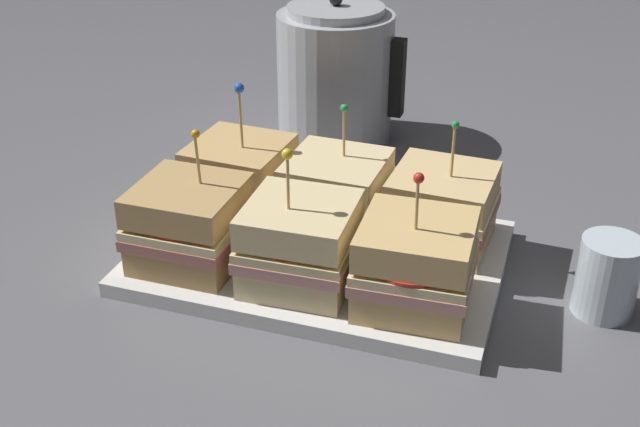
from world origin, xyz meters
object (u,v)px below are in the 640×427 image
Objects in this scene: serving_platter at (320,257)px; drinking_glass at (607,277)px; sandwich_front_right at (415,265)px; sandwich_back_center at (339,193)px; sandwich_back_right at (442,208)px; sandwich_back_left at (240,176)px; sandwich_front_center at (301,244)px; sandwich_front_left at (190,224)px; kettle_steel at (336,75)px.

drinking_glass is at bearing 1.24° from serving_platter.
sandwich_front_right is 0.18m from sandwich_back_center.
sandwich_front_right and sandwich_back_center have the same top height.
sandwich_back_right is (0.12, 0.00, -0.00)m from sandwich_back_center.
sandwich_front_right is 0.91× the size of sandwich_back_left.
sandwich_back_left is at bearing 152.24° from serving_platter.
sandwich_front_center reaches higher than sandwich_front_right.
sandwich_front_center is at bearing -0.69° from sandwich_front_left.
sandwich_front_left reaches higher than sandwich_front_right.
sandwich_back_center is (0.00, 0.06, 0.05)m from serving_platter.
kettle_steel is (-0.22, 0.43, 0.04)m from sandwich_front_right.
sandwich_front_right is at bearing -90.86° from sandwich_back_right.
sandwich_front_center is 1.04× the size of sandwich_front_right.
drinking_glass reaches higher than serving_platter.
kettle_steel is at bearing 117.09° from sandwich_front_right.
drinking_glass is (0.44, -0.06, -0.02)m from sandwich_back_left.
sandwich_back_right reaches higher than sandwich_back_center.
serving_platter is 0.38m from kettle_steel.
sandwich_front_right is 1.00× the size of sandwich_back_center.
drinking_glass is at bearing -10.08° from sandwich_back_center.
kettle_steel is at bearing 104.74° from serving_platter.
sandwich_front_right is 0.99× the size of sandwich_back_right.
sandwich_front_right is 0.48m from kettle_steel.
sandwich_front_right is (0.12, -0.07, 0.05)m from serving_platter.
serving_platter is 2.42× the size of sandwich_back_left.
sandwich_back_right is 1.82× the size of drinking_glass.
sandwich_front_center reaches higher than drinking_glass.
kettle_steel reaches higher than sandwich_front_left.
serving_platter is 0.16m from sandwich_front_left.
kettle_steel reaches higher than sandwich_front_right.
sandwich_back_left reaches higher than sandwich_front_left.
sandwich_front_left is 1.01× the size of sandwich_front_right.
drinking_glass is (0.19, 0.07, -0.02)m from sandwich_front_right.
sandwich_back_right is at bearing -53.39° from kettle_steel.
sandwich_back_left is at bearing 177.86° from sandwich_back_center.
sandwich_front_left is (-0.13, -0.06, 0.05)m from serving_platter.
kettle_steel is (-0.22, 0.30, 0.04)m from sandwich_back_right.
sandwich_back_right reaches higher than serving_platter.
sandwich_front_center is at bearing -77.41° from kettle_steel.
kettle_steel is (-0.10, 0.30, 0.04)m from sandwich_back_center.
sandwich_front_right reaches higher than serving_platter.
sandwich_front_right is at bearing -158.48° from drinking_glass.
kettle_steel reaches higher than sandwich_front_center.
sandwich_back_left is 0.75× the size of kettle_steel.
sandwich_front_left is at bearing -91.67° from sandwich_back_left.
serving_platter is at bearing 26.23° from sandwich_front_left.
drinking_glass is (0.41, -0.35, -0.06)m from kettle_steel.
sandwich_back_left is (0.00, 0.13, -0.00)m from sandwich_front_left.
sandwich_back_left is at bearing 151.89° from sandwich_front_right.
kettle_steel reaches higher than sandwich_back_right.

